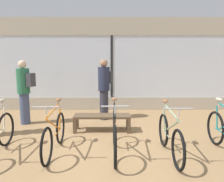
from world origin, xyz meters
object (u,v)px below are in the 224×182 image
at_px(bicycle_center, 115,133).
at_px(customer_near_rack, 24,90).
at_px(bicycle_right, 170,136).
at_px(bicycle_left, 55,134).
at_px(display_bench, 102,118).
at_px(customer_by_window, 104,87).

xyz_separation_m(bicycle_center, customer_near_rack, (-2.45, 1.97, 0.56)).
relative_size(bicycle_center, customer_near_rack, 0.99).
bearing_deg(customer_near_rack, bicycle_right, -30.73).
bearing_deg(bicycle_left, bicycle_center, -2.89).
distance_m(bicycle_center, bicycle_right, 1.03).
bearing_deg(customer_near_rack, bicycle_center, -38.79).
relative_size(display_bench, customer_by_window, 0.78).
height_order(bicycle_left, customer_by_window, customer_by_window).
bearing_deg(bicycle_right, customer_by_window, 116.94).
height_order(customer_near_rack, customer_by_window, customer_by_window).
bearing_deg(bicycle_left, customer_by_window, 69.53).
bearing_deg(customer_by_window, bicycle_left, -110.47).
height_order(display_bench, customer_near_rack, customer_near_rack).
height_order(bicycle_center, customer_near_rack, customer_near_rack).
height_order(display_bench, customer_by_window, customer_by_window).
distance_m(bicycle_left, customer_near_rack, 2.38).
bearing_deg(bicycle_center, customer_by_window, 96.17).
xyz_separation_m(bicycle_left, bicycle_center, (1.15, -0.06, 0.02)).
xyz_separation_m(bicycle_left, customer_by_window, (0.89, 2.38, 0.59)).
relative_size(bicycle_center, bicycle_right, 1.05).
relative_size(bicycle_left, bicycle_center, 0.96).
relative_size(bicycle_right, display_bench, 1.20).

